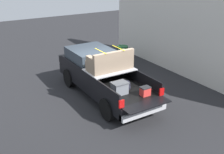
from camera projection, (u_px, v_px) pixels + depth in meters
ground_plane at (105, 96)px, 11.93m from camera, size 40.00×40.00×0.00m
pickup_truck at (100, 73)px, 11.85m from camera, size 6.05×2.06×2.23m
building_facade at (185, 36)px, 13.55m from camera, size 11.48×0.36×4.06m
trash_can at (123, 54)px, 15.86m from camera, size 0.60×0.60×0.98m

